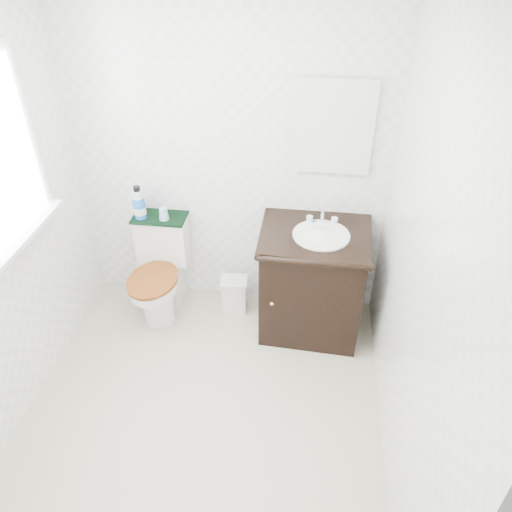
% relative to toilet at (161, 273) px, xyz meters
% --- Properties ---
extents(floor, '(2.40, 2.40, 0.00)m').
position_rel_toilet_xyz_m(floor, '(0.51, -0.97, -0.33)').
color(floor, beige).
rests_on(floor, ground).
extents(wall_back, '(2.40, 0.00, 2.40)m').
position_rel_toilet_xyz_m(wall_back, '(0.51, 0.23, 0.87)').
color(wall_back, white).
rests_on(wall_back, ground).
extents(wall_front, '(2.40, 0.00, 2.40)m').
position_rel_toilet_xyz_m(wall_front, '(0.51, -2.17, 0.87)').
color(wall_front, white).
rests_on(wall_front, ground).
extents(wall_right, '(0.00, 2.40, 2.40)m').
position_rel_toilet_xyz_m(wall_right, '(1.61, -0.97, 0.87)').
color(wall_right, white).
rests_on(wall_right, ground).
extents(mirror, '(0.50, 0.02, 0.60)m').
position_rel_toilet_xyz_m(mirror, '(1.19, 0.20, 1.12)').
color(mirror, silver).
rests_on(mirror, wall_back).
extents(toilet, '(0.40, 0.62, 0.74)m').
position_rel_toilet_xyz_m(toilet, '(0.00, 0.00, 0.00)').
color(toilet, white).
rests_on(toilet, floor).
extents(vanity, '(0.76, 0.66, 0.92)m').
position_rel_toilet_xyz_m(vanity, '(1.14, -0.07, 0.11)').
color(vanity, black).
rests_on(vanity, floor).
extents(trash_bin, '(0.21, 0.18, 0.29)m').
position_rel_toilet_xyz_m(trash_bin, '(0.55, 0.03, -0.18)').
color(trash_bin, silver).
rests_on(trash_bin, floor).
extents(towel, '(0.39, 0.22, 0.02)m').
position_rel_toilet_xyz_m(towel, '(0.00, 0.12, 0.42)').
color(towel, black).
rests_on(towel, toilet).
extents(mouthwash_bottle, '(0.09, 0.09, 0.25)m').
position_rel_toilet_xyz_m(mouthwash_bottle, '(-0.13, 0.09, 0.54)').
color(mouthwash_bottle, blue).
rests_on(mouthwash_bottle, towel).
extents(cup, '(0.07, 0.07, 0.09)m').
position_rel_toilet_xyz_m(cup, '(0.05, 0.09, 0.47)').
color(cup, '#80B8D3').
rests_on(cup, towel).
extents(soap_bar, '(0.06, 0.04, 0.02)m').
position_rel_toilet_xyz_m(soap_bar, '(1.12, 0.06, 0.50)').
color(soap_bar, '#1A757D').
rests_on(soap_bar, vanity).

